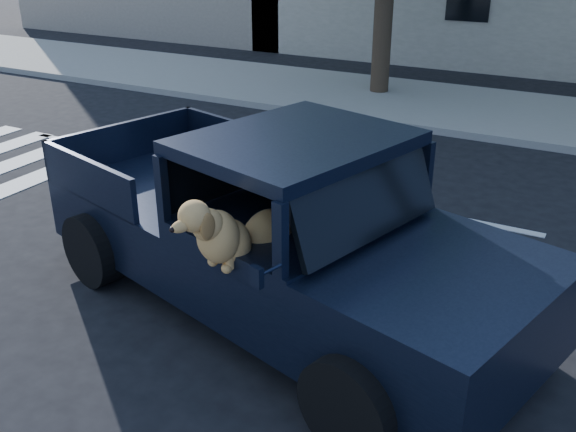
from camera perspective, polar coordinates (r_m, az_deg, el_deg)
name	(u,v)px	position (r m, az deg, el deg)	size (l,w,h in m)	color
ground	(406,354)	(6.54, 10.45, -11.96)	(120.00, 120.00, 0.00)	black
far_sidewalk	(549,119)	(14.85, 22.16, 7.97)	(60.00, 4.00, 0.15)	gray
pickup_truck	(269,249)	(6.85, -1.67, -2.99)	(6.02, 3.65, 2.02)	black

